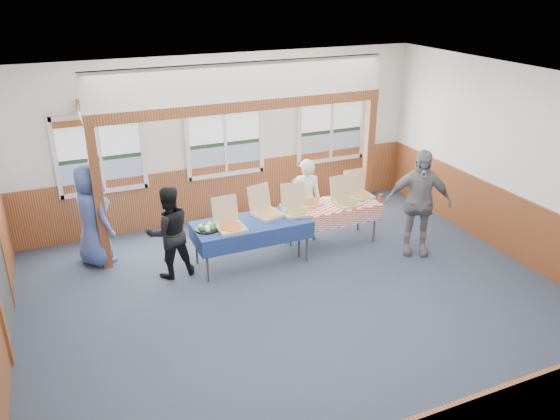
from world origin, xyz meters
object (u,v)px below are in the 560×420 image
(woman_white, at_px, (306,200))
(person_grey, at_px, (418,203))
(table_right, at_px, (331,208))
(woman_black, at_px, (169,232))
(table_left, at_px, (251,225))
(man_blue, at_px, (92,215))

(woman_white, height_order, person_grey, person_grey)
(table_right, bearing_deg, woman_black, -163.61)
(table_left, height_order, table_right, same)
(table_right, bearing_deg, woman_white, 149.59)
(table_left, relative_size, table_right, 1.05)
(woman_white, height_order, woman_black, woman_white)
(woman_black, relative_size, man_blue, 0.87)
(woman_white, relative_size, woman_black, 1.01)
(table_left, distance_m, woman_black, 1.34)
(table_right, distance_m, person_grey, 1.51)
(table_left, bearing_deg, table_right, 4.29)
(woman_white, bearing_deg, man_blue, 7.26)
(woman_black, height_order, man_blue, man_blue)
(woman_black, height_order, person_grey, person_grey)
(man_blue, bearing_deg, person_grey, -134.32)
(table_left, height_order, woman_black, woman_black)
(woman_white, bearing_deg, table_right, 149.36)
(woman_black, bearing_deg, man_blue, -45.22)
(woman_white, height_order, man_blue, man_blue)
(woman_black, bearing_deg, woman_white, -176.17)
(man_blue, relative_size, person_grey, 0.93)
(person_grey, bearing_deg, table_left, -166.94)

